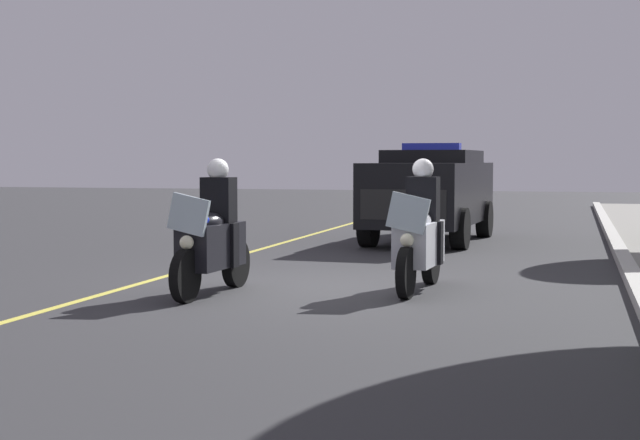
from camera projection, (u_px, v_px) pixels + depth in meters
ground_plane at (319, 287)px, 12.56m from camera, size 80.00×80.00×0.00m
curb_strip at (640, 293)px, 11.49m from camera, size 48.00×0.24×0.15m
lane_stripe_center at (149, 281)px, 13.20m from camera, size 48.00×0.12×0.01m
police_motorcycle_lead_left at (212, 239)px, 11.85m from camera, size 2.14×0.60×1.72m
police_motorcycle_lead_right at (420, 237)px, 12.18m from camera, size 2.14×0.60×1.72m
police_suv at (430, 191)px, 19.52m from camera, size 5.00×2.30×2.05m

